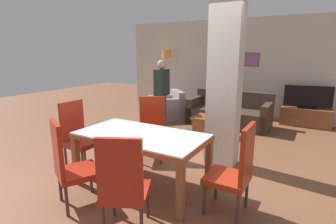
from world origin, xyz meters
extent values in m
plane|color=brown|center=(0.00, 0.00, 0.00)|extent=(18.00, 18.00, 0.00)
cube|color=beige|center=(0.00, 4.75, 1.35)|extent=(7.20, 0.06, 2.70)
cube|color=brown|center=(0.28, 4.71, 1.60)|extent=(0.44, 0.02, 0.36)
cube|color=#8C598C|center=(0.28, 4.70, 1.60)|extent=(0.40, 0.01, 0.32)
cube|color=beige|center=(0.69, 1.30, 1.35)|extent=(0.49, 0.32, 2.70)
cube|color=brown|center=(0.00, -0.43, 0.71)|extent=(1.73, 0.06, 0.06)
cube|color=brown|center=(0.00, 0.43, 0.71)|extent=(1.73, 0.06, 0.06)
cube|color=brown|center=(-0.83, 0.00, 0.71)|extent=(0.06, 0.80, 0.06)
cube|color=brown|center=(0.83, 0.00, 0.71)|extent=(0.06, 0.80, 0.06)
cube|color=silver|center=(0.00, 0.00, 0.75)|extent=(1.71, 0.90, 0.01)
cube|color=brown|center=(-0.81, -0.41, 0.34)|extent=(0.08, 0.08, 0.68)
cube|color=brown|center=(0.81, -0.41, 0.34)|extent=(0.08, 0.08, 0.68)
cube|color=brown|center=(-0.81, 0.41, 0.34)|extent=(0.08, 0.08, 0.68)
cube|color=brown|center=(0.81, 0.41, 0.34)|extent=(0.08, 0.08, 0.68)
cube|color=#9B2712|center=(1.19, 0.00, 0.41)|extent=(0.46, 0.46, 0.07)
cube|color=#9B2712|center=(1.40, 0.00, 0.76)|extent=(0.05, 0.44, 0.62)
cylinder|color=#472C2C|center=(1.00, -0.19, 0.19)|extent=(0.04, 0.04, 0.38)
cylinder|color=#472C2C|center=(1.00, 0.19, 0.19)|extent=(0.04, 0.04, 0.38)
cylinder|color=#472C2C|center=(1.38, -0.19, 0.19)|extent=(0.04, 0.04, 0.38)
cylinder|color=#472C2C|center=(1.38, 0.19, 0.19)|extent=(0.04, 0.04, 0.38)
cube|color=#A1250D|center=(-0.39, 0.81, 0.41)|extent=(0.61, 0.61, 0.07)
cube|color=#A1250D|center=(-0.48, 0.99, 0.76)|extent=(0.42, 0.23, 0.62)
cylinder|color=#472C2C|center=(-0.14, 0.72, 0.19)|extent=(0.04, 0.04, 0.38)
cylinder|color=#472C2C|center=(-0.48, 0.55, 0.19)|extent=(0.04, 0.04, 0.38)
cylinder|color=#472C2C|center=(-0.30, 1.06, 0.19)|extent=(0.04, 0.04, 0.38)
cylinder|color=#472C2C|center=(-0.64, 0.90, 0.19)|extent=(0.04, 0.04, 0.38)
cube|color=#9E2112|center=(-0.39, -0.74, 0.41)|extent=(0.62, 0.62, 0.07)
cube|color=#9E2112|center=(-0.48, -0.92, 0.76)|extent=(0.41, 0.25, 0.62)
cylinder|color=#472C2C|center=(-0.47, -0.49, 0.19)|extent=(0.04, 0.04, 0.38)
cylinder|color=#472C2C|center=(-0.13, -0.66, 0.19)|extent=(0.04, 0.04, 0.38)
cylinder|color=#472C2C|center=(-0.65, -0.82, 0.19)|extent=(0.04, 0.04, 0.38)
cylinder|color=#472C2C|center=(-0.31, -1.00, 0.19)|extent=(0.04, 0.04, 0.38)
cube|color=#9F2615|center=(-1.14, 0.00, 0.41)|extent=(0.46, 0.46, 0.07)
cube|color=#9F2615|center=(-1.34, 0.00, 0.76)|extent=(0.05, 0.44, 0.62)
cylinder|color=#472C2C|center=(-0.95, 0.19, 0.19)|extent=(0.04, 0.04, 0.38)
cylinder|color=#472C2C|center=(-0.95, -0.19, 0.19)|extent=(0.04, 0.04, 0.38)
cylinder|color=#472C2C|center=(-1.33, 0.19, 0.19)|extent=(0.04, 0.04, 0.38)
cylinder|color=#472C2C|center=(-1.33, -0.19, 0.19)|extent=(0.04, 0.04, 0.38)
cube|color=#A12516|center=(0.39, -0.81, 0.41)|extent=(0.61, 0.61, 0.07)
cube|color=#A12516|center=(0.48, -0.99, 0.76)|extent=(0.42, 0.23, 0.62)
cylinder|color=#472C2C|center=(0.14, -0.72, 0.19)|extent=(0.04, 0.04, 0.38)
cylinder|color=#472C2C|center=(0.48, -0.55, 0.19)|extent=(0.04, 0.04, 0.38)
cylinder|color=#472C2C|center=(0.30, -1.06, 0.19)|extent=(0.04, 0.04, 0.38)
cylinder|color=#472C2C|center=(0.64, -0.90, 0.19)|extent=(0.04, 0.04, 0.38)
cube|color=#413127|center=(0.10, 3.56, 0.21)|extent=(1.97, 0.90, 0.42)
cube|color=#413127|center=(0.10, 3.92, 0.63)|extent=(1.97, 0.18, 0.41)
cube|color=#413127|center=(1.01, 3.56, 0.32)|extent=(0.16, 0.90, 0.65)
cube|color=#413127|center=(-0.81, 3.56, 0.32)|extent=(0.16, 0.90, 0.65)
cube|color=gray|center=(-1.63, 3.40, 0.20)|extent=(1.20, 1.20, 0.40)
cube|color=gray|center=(-1.39, 3.64, 0.58)|extent=(0.72, 0.73, 0.36)
cube|color=gray|center=(-1.38, 3.15, 0.30)|extent=(0.70, 0.70, 0.60)
cube|color=gray|center=(-1.87, 3.65, 0.30)|extent=(0.70, 0.70, 0.60)
cube|color=brown|center=(-0.03, 2.58, 0.39)|extent=(0.69, 0.57, 0.04)
cube|color=brown|center=(-0.03, 2.58, 0.19)|extent=(0.61, 0.49, 0.37)
cylinder|color=#4C2D14|center=(0.12, 2.54, 0.51)|extent=(0.08, 0.08, 0.19)
cylinder|color=#4C2D14|center=(0.12, 2.54, 0.64)|extent=(0.03, 0.03, 0.07)
cylinder|color=#B7B7BC|center=(0.12, 2.54, 0.68)|extent=(0.04, 0.04, 0.01)
cube|color=brown|center=(1.77, 4.47, 0.23)|extent=(1.15, 0.40, 0.45)
cube|color=black|center=(1.77, 4.47, 0.47)|extent=(0.46, 0.28, 0.03)
cube|color=black|center=(1.77, 4.47, 0.75)|extent=(1.08, 0.25, 0.52)
cylinder|color=#B7B7BC|center=(-2.19, 4.39, 0.01)|extent=(0.25, 0.25, 0.02)
cylinder|color=#B7B7BC|center=(-2.19, 4.39, 0.82)|extent=(0.04, 0.04, 1.61)
cylinder|color=#F29E38|center=(-2.19, 4.39, 1.74)|extent=(0.28, 0.28, 0.22)
cylinder|color=#28515D|center=(-1.26, 2.67, 0.39)|extent=(0.13, 0.13, 0.79)
cylinder|color=#28515D|center=(-1.26, 2.50, 0.39)|extent=(0.13, 0.13, 0.79)
cube|color=#22352F|center=(-1.26, 2.59, 1.10)|extent=(0.22, 0.38, 0.62)
sphere|color=tan|center=(-1.26, 2.59, 1.51)|extent=(0.21, 0.21, 0.21)
camera|label=1|loc=(1.99, -2.69, 1.82)|focal=28.00mm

